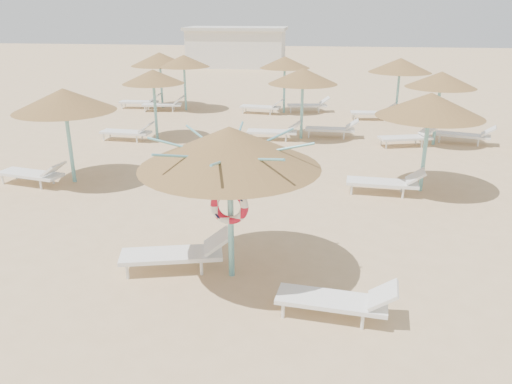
# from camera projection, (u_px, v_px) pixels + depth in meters

# --- Properties ---
(ground) EXTENTS (120.00, 120.00, 0.00)m
(ground) POSITION_uv_depth(u_px,v_px,m) (239.00, 269.00, 9.70)
(ground) COLOR tan
(ground) RESTS_ON ground
(main_palapa) EXTENTS (3.21, 3.21, 2.88)m
(main_palapa) POSITION_uv_depth(u_px,v_px,m) (229.00, 148.00, 8.62)
(main_palapa) COLOR #6CB7BB
(main_palapa) RESTS_ON ground
(lounger_main_a) EXTENTS (2.18, 1.11, 0.76)m
(lounger_main_a) POSITION_uv_depth(u_px,v_px,m) (179.00, 253.00, 9.58)
(lounger_main_a) COLOR white
(lounger_main_a) RESTS_ON ground
(lounger_main_b) EXTENTS (1.98, 0.78, 0.70)m
(lounger_main_b) POSITION_uv_depth(u_px,v_px,m) (340.00, 300.00, 8.09)
(lounger_main_b) COLOR white
(lounger_main_b) RESTS_ON ground
(palapa_field) EXTENTS (20.80, 14.39, 2.72)m
(palapa_field) POSITION_uv_depth(u_px,v_px,m) (326.00, 79.00, 18.43)
(palapa_field) COLOR #6CB7BB
(palapa_field) RESTS_ON ground
(service_hut) EXTENTS (8.40, 4.40, 3.25)m
(service_hut) POSITION_uv_depth(u_px,v_px,m) (237.00, 47.00, 42.40)
(service_hut) COLOR silver
(service_hut) RESTS_ON ground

